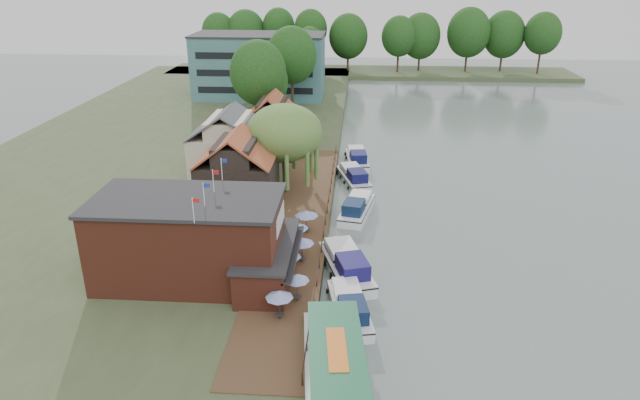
{
  "coord_description": "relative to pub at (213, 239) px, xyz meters",
  "views": [
    {
      "loc": [
        -2.17,
        -42.62,
        25.78
      ],
      "look_at": [
        -6.0,
        12.0,
        3.0
      ],
      "focal_mm": 32.0,
      "sensor_mm": 36.0,
      "label": 1
    }
  ],
  "objects": [
    {
      "name": "quay_rail",
      "position": [
        8.7,
        11.5,
        -3.15
      ],
      "size": [
        0.2,
        49.0,
        1.0
      ],
      "primitive_type": null,
      "color": "black",
      "rests_on": "land_bank"
    },
    {
      "name": "swan",
      "position": [
        9.5,
        -8.92,
        -4.43
      ],
      "size": [
        0.44,
        0.44,
        0.44
      ],
      "primitive_type": "sphere",
      "color": "white",
      "rests_on": "ground"
    },
    {
      "name": "bank_tree_4",
      "position": [
        -0.4,
        86.34,
        2.14
      ],
      "size": [
        6.71,
        6.71,
        11.58
      ],
      "primitive_type": null,
      "color": "#143811",
      "rests_on": "land_bank"
    },
    {
      "name": "cottage_a",
      "position": [
        -1.0,
        15.0,
        0.6
      ],
      "size": [
        8.6,
        7.6,
        8.5
      ],
      "primitive_type": null,
      "color": "black",
      "rests_on": "land_bank"
    },
    {
      "name": "umbrella_2",
      "position": [
        6.32,
        0.52,
        -2.36
      ],
      "size": [
        1.96,
        1.96,
        2.38
      ],
      "primitive_type": null,
      "color": "navy",
      "rests_on": "quay_deck"
    },
    {
      "name": "pub",
      "position": [
        0.0,
        0.0,
        0.0
      ],
      "size": [
        20.0,
        11.0,
        7.3
      ],
      "primitive_type": null,
      "color": "maroon",
      "rests_on": "land_bank"
    },
    {
      "name": "bank_tree_2",
      "position": [
        -0.38,
        60.71,
        3.77
      ],
      "size": [
        8.83,
        8.83,
        14.83
      ],
      "primitive_type": null,
      "color": "#143811",
      "rests_on": "land_bank"
    },
    {
      "name": "umbrella_5",
      "position": [
        6.95,
        9.09,
        -2.36
      ],
      "size": [
        2.34,
        2.34,
        2.38
      ],
      "primitive_type": null,
      "color": "navy",
      "rests_on": "quay_deck"
    },
    {
      "name": "cruiser_1",
      "position": [
        11.04,
        3.06,
        -3.37
      ],
      "size": [
        6.29,
        11.02,
        2.57
      ],
      "primitive_type": null,
      "rotation": [
        0.0,
        0.0,
        0.29
      ],
      "color": "silver",
      "rests_on": "ground"
    },
    {
      "name": "bank_tree_3",
      "position": [
        -1.14,
        77.66,
        2.49
      ],
      "size": [
        6.27,
        6.27,
        12.27
      ],
      "primitive_type": null,
      "color": "#143811",
      "rests_on": "land_bank"
    },
    {
      "name": "ground",
      "position": [
        14.0,
        1.0,
        -4.65
      ],
      "size": [
        260.0,
        260.0,
        0.0
      ],
      "primitive_type": "plane",
      "color": "slate",
      "rests_on": "ground"
    },
    {
      "name": "cottage_b",
      "position": [
        -4.0,
        25.0,
        0.6
      ],
      "size": [
        9.6,
        8.6,
        8.5
      ],
      "primitive_type": null,
      "color": "beige",
      "rests_on": "land_bank"
    },
    {
      "name": "umbrella_4",
      "position": [
        6.3,
        6.19,
        -2.36
      ],
      "size": [
        2.19,
        2.19,
        2.38
      ],
      "primitive_type": null,
      "color": "navy",
      "rests_on": "quay_deck"
    },
    {
      "name": "umbrella_1",
      "position": [
        7.33,
        -3.26,
        -2.36
      ],
      "size": [
        1.99,
        1.99,
        2.38
      ],
      "primitive_type": null,
      "color": "navy",
      "rests_on": "quay_deck"
    },
    {
      "name": "quay_deck",
      "position": [
        6.0,
        11.0,
        -3.6
      ],
      "size": [
        6.0,
        50.0,
        0.1
      ],
      "primitive_type": "cube",
      "color": "#47301E",
      "rests_on": "land_bank"
    },
    {
      "name": "cruiser_0",
      "position": [
        11.48,
        -3.37,
        -3.55
      ],
      "size": [
        4.59,
        9.57,
        2.2
      ],
      "primitive_type": null,
      "rotation": [
        0.0,
        0.0,
        0.18
      ],
      "color": "silver",
      "rests_on": "ground"
    },
    {
      "name": "bank_tree_0",
      "position": [
        -3.17,
        42.03,
        3.71
      ],
      "size": [
        8.33,
        8.33,
        14.71
      ],
      "primitive_type": null,
      "color": "#143811",
      "rests_on": "land_bank"
    },
    {
      "name": "bank_tree_5",
      "position": [
        -0.17,
        95.27,
        2.02
      ],
      "size": [
        6.49,
        6.49,
        11.35
      ],
      "primitive_type": null,
      "color": "#143811",
      "rests_on": "land_bank"
    },
    {
      "name": "willow",
      "position": [
        3.5,
        20.0,
        1.56
      ],
      "size": [
        8.6,
        8.6,
        10.43
      ],
      "primitive_type": null,
      "color": "#476B2D",
      "rests_on": "land_bank"
    },
    {
      "name": "hotel_block",
      "position": [
        -8.0,
        71.0,
        2.5
      ],
      "size": [
        25.4,
        12.4,
        12.3
      ],
      "primitive_type": null,
      "color": "#38666B",
      "rests_on": "land_bank"
    },
    {
      "name": "bank_tree_1",
      "position": [
        -4.11,
        52.89,
        1.88
      ],
      "size": [
        7.92,
        7.92,
        11.06
      ],
      "primitive_type": null,
      "color": "#143811",
      "rests_on": "land_bank"
    },
    {
      "name": "cruiser_4",
      "position": [
        11.71,
        33.58,
        -3.52
      ],
      "size": [
        4.01,
        9.67,
        2.26
      ],
      "primitive_type": null,
      "rotation": [
        0.0,
        0.0,
        0.11
      ],
      "color": "silver",
      "rests_on": "ground"
    },
    {
      "name": "tour_boat",
      "position": [
        10.91,
        -12.77,
        -2.98
      ],
      "size": [
        5.86,
        15.61,
        3.33
      ],
      "primitive_type": null,
      "rotation": [
        0.0,
        0.0,
        0.11
      ],
      "color": "silver",
      "rests_on": "ground"
    },
    {
      "name": "cruiser_3",
      "position": [
        11.33,
        26.13,
        -3.53
      ],
      "size": [
        5.45,
        9.77,
        2.23
      ],
      "primitive_type": null,
      "rotation": [
        0.0,
        0.0,
        0.28
      ],
      "color": "silver",
      "rests_on": "ground"
    },
    {
      "name": "cruiser_2",
      "position": [
        11.85,
        16.25,
        -3.52
      ],
      "size": [
        4.82,
        9.81,
        2.26
      ],
      "primitive_type": null,
      "rotation": [
        0.0,
        0.0,
        -0.2
      ],
      "color": "white",
      "rests_on": "ground"
    },
    {
      "name": "land_bank",
      "position": [
        -16.0,
        36.0,
        -4.15
      ],
      "size": [
        50.0,
        140.0,
        1.0
      ],
      "primitive_type": "cube",
      "color": "#384728",
      "rests_on": "ground"
    },
    {
      "name": "umbrella_0",
      "position": [
        6.3,
        -5.8,
        -2.36
      ],
      "size": [
        2.12,
        2.12,
        2.38
      ],
      "primitive_type": null,
      "color": "navy",
      "rests_on": "quay_deck"
    },
    {
      "name": "umbrella_3",
      "position": [
        7.09,
        3.1,
        -2.36
      ],
      "size": [
        2.2,
        2.2,
        2.38
      ],
      "primitive_type": null,
      "color": "#1B2196",
      "rests_on": "quay_deck"
    },
    {
      "name": "cottage_c",
      "position": [
        0.0,
        34.0,
        0.6
      ],
      "size": [
        7.6,
        7.6,
        8.5
      ],
      "primitive_type": null,
      "color": "black",
      "rests_on": "land_bank"
    }
  ]
}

